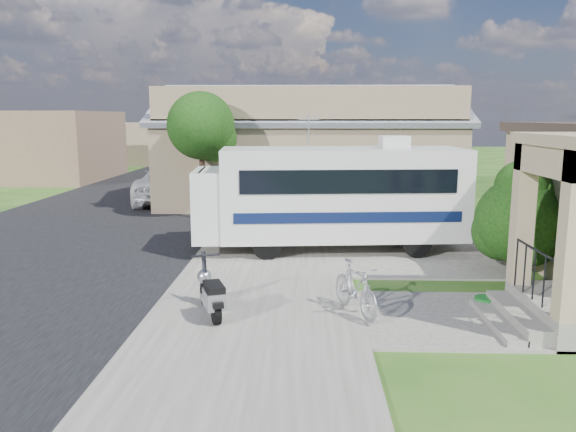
{
  "coord_description": "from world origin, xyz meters",
  "views": [
    {
      "loc": [
        -0.04,
        -10.94,
        3.68
      ],
      "look_at": [
        -0.5,
        2.5,
        1.3
      ],
      "focal_mm": 35.0,
      "sensor_mm": 36.0,
      "label": 1
    }
  ],
  "objects_px": {
    "van": "(191,168)",
    "pickup_truck": "(170,184)",
    "garden_hose": "(485,303)",
    "motorhome": "(332,194)",
    "shrub": "(520,217)",
    "scooter": "(211,294)",
    "bicycle": "(355,291)"
  },
  "relations": [
    {
      "from": "pickup_truck",
      "to": "garden_hose",
      "type": "bearing_deg",
      "value": 116.35
    },
    {
      "from": "shrub",
      "to": "motorhome",
      "type": "bearing_deg",
      "value": 153.33
    },
    {
      "from": "motorhome",
      "to": "van",
      "type": "xyz_separation_m",
      "value": [
        -7.17,
        15.75,
        -0.74
      ]
    },
    {
      "from": "garden_hose",
      "to": "motorhome",
      "type": "bearing_deg",
      "value": 121.1
    },
    {
      "from": "motorhome",
      "to": "pickup_truck",
      "type": "xyz_separation_m",
      "value": [
        -6.69,
        8.88,
        -0.81
      ]
    },
    {
      "from": "motorhome",
      "to": "shrub",
      "type": "bearing_deg",
      "value": -31.72
    },
    {
      "from": "bicycle",
      "to": "motorhome",
      "type": "bearing_deg",
      "value": 69.47
    },
    {
      "from": "garden_hose",
      "to": "bicycle",
      "type": "bearing_deg",
      "value": -167.33
    },
    {
      "from": "pickup_truck",
      "to": "garden_hose",
      "type": "height_order",
      "value": "pickup_truck"
    },
    {
      "from": "shrub",
      "to": "van",
      "type": "relative_size",
      "value": 0.45
    },
    {
      "from": "scooter",
      "to": "garden_hose",
      "type": "distance_m",
      "value": 5.31
    },
    {
      "from": "bicycle",
      "to": "scooter",
      "type": "bearing_deg",
      "value": 161.42
    },
    {
      "from": "shrub",
      "to": "garden_hose",
      "type": "height_order",
      "value": "shrub"
    },
    {
      "from": "garden_hose",
      "to": "van",
      "type": "bearing_deg",
      "value": 116.06
    },
    {
      "from": "scooter",
      "to": "pickup_truck",
      "type": "xyz_separation_m",
      "value": [
        -4.25,
        14.31,
        0.32
      ]
    },
    {
      "from": "shrub",
      "to": "scooter",
      "type": "height_order",
      "value": "shrub"
    },
    {
      "from": "pickup_truck",
      "to": "shrub",
      "type": "bearing_deg",
      "value": 126.18
    },
    {
      "from": "van",
      "to": "shrub",
      "type": "bearing_deg",
      "value": -66.7
    },
    {
      "from": "pickup_truck",
      "to": "motorhome",
      "type": "bearing_deg",
      "value": 118.28
    },
    {
      "from": "van",
      "to": "pickup_truck",
      "type": "bearing_deg",
      "value": -95.34
    },
    {
      "from": "scooter",
      "to": "bicycle",
      "type": "xyz_separation_m",
      "value": [
        2.66,
        0.2,
        0.02
      ]
    },
    {
      "from": "motorhome",
      "to": "garden_hose",
      "type": "distance_m",
      "value": 5.64
    },
    {
      "from": "motorhome",
      "to": "pickup_truck",
      "type": "distance_m",
      "value": 11.15
    },
    {
      "from": "bicycle",
      "to": "van",
      "type": "xyz_separation_m",
      "value": [
        -7.39,
        20.98,
        0.37
      ]
    },
    {
      "from": "scooter",
      "to": "van",
      "type": "xyz_separation_m",
      "value": [
        -4.74,
        21.19,
        0.39
      ]
    },
    {
      "from": "motorhome",
      "to": "scooter",
      "type": "xyz_separation_m",
      "value": [
        -2.44,
        -5.43,
        -1.13
      ]
    },
    {
      "from": "bicycle",
      "to": "garden_hose",
      "type": "relative_size",
      "value": 4.03
    },
    {
      "from": "motorhome",
      "to": "bicycle",
      "type": "bearing_deg",
      "value": -92.64
    },
    {
      "from": "shrub",
      "to": "scooter",
      "type": "relative_size",
      "value": 1.74
    },
    {
      "from": "scooter",
      "to": "motorhome",
      "type": "bearing_deg",
      "value": 45.51
    },
    {
      "from": "van",
      "to": "garden_hose",
      "type": "height_order",
      "value": "van"
    },
    {
      "from": "shrub",
      "to": "bicycle",
      "type": "relative_size",
      "value": 1.65
    }
  ]
}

